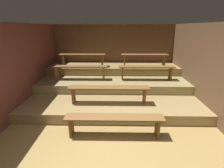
{
  "coord_description": "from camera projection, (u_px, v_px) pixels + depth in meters",
  "views": [
    {
      "loc": [
        0.07,
        -2.35,
        2.27
      ],
      "look_at": [
        -0.02,
        2.49,
        0.61
      ],
      "focal_mm": 26.78,
      "sensor_mm": 36.0,
      "label": 1
    }
  ],
  "objects": [
    {
      "name": "bench_middle_right",
      "position": [
        147.0,
        69.0,
        5.64
      ],
      "size": [
        1.87,
        0.31,
        0.47
      ],
      "color": "brown",
      "rests_on": "platform_middle"
    },
    {
      "name": "bench_upper_right",
      "position": [
        144.0,
        57.0,
        6.31
      ],
      "size": [
        1.75,
        0.31,
        0.47
      ],
      "color": "brown",
      "rests_on": "platform_upper"
    },
    {
      "name": "platform_lower",
      "position": [
        113.0,
        92.0,
        5.72
      ],
      "size": [
        4.99,
        3.64,
        0.28
      ],
      "primitive_type": "cube",
      "color": "#977C4D",
      "rests_on": "ground"
    },
    {
      "name": "bench_upper_left",
      "position": [
        82.0,
        57.0,
        6.35
      ],
      "size": [
        1.75,
        0.31,
        0.47
      ],
      "color": "brown",
      "rests_on": "platform_upper"
    },
    {
      "name": "platform_middle",
      "position": [
        113.0,
        79.0,
        6.24
      ],
      "size": [
        4.99,
        2.36,
        0.28
      ],
      "primitive_type": "cube",
      "color": "#908152",
      "rests_on": "platform_lower"
    },
    {
      "name": "platform_upper",
      "position": [
        113.0,
        68.0,
        6.7
      ],
      "size": [
        4.99,
        1.21,
        0.28
      ],
      "primitive_type": "cube",
      "color": "olive",
      "rests_on": "platform_middle"
    },
    {
      "name": "wall_right",
      "position": [
        200.0,
        67.0,
        4.8
      ],
      "size": [
        0.06,
        5.6,
        2.38
      ],
      "primitive_type": "cube",
      "color": "brown",
      "rests_on": "ground"
    },
    {
      "name": "ground",
      "position": [
        113.0,
        105.0,
        5.24
      ],
      "size": [
        5.79,
        5.6,
        0.08
      ],
      "primitive_type": "cube",
      "color": "olive"
    },
    {
      "name": "bench_lower_center",
      "position": [
        109.0,
        90.0,
        4.5
      ],
      "size": [
        2.18,
        0.31,
        0.47
      ],
      "color": "brown",
      "rests_on": "platform_lower"
    },
    {
      "name": "wall_left",
      "position": [
        27.0,
        66.0,
        4.88
      ],
      "size": [
        0.06,
        5.6,
        2.38
      ],
      "primitive_type": "cube",
      "color": "brown",
      "rests_on": "ground"
    },
    {
      "name": "wall_back",
      "position": [
        114.0,
        54.0,
        7.14
      ],
      "size": [
        5.79,
        0.06,
        2.38
      ],
      "primitive_type": "cube",
      "color": "brown",
      "rests_on": "ground"
    },
    {
      "name": "bench_middle_left",
      "position": [
        80.0,
        69.0,
        5.68
      ],
      "size": [
        1.87,
        0.31,
        0.47
      ],
      "color": "brown",
      "rests_on": "platform_middle"
    },
    {
      "name": "bench_floor_center",
      "position": [
        114.0,
        120.0,
        3.56
      ],
      "size": [
        2.11,
        0.31,
        0.47
      ],
      "color": "brown",
      "rests_on": "ground"
    }
  ]
}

